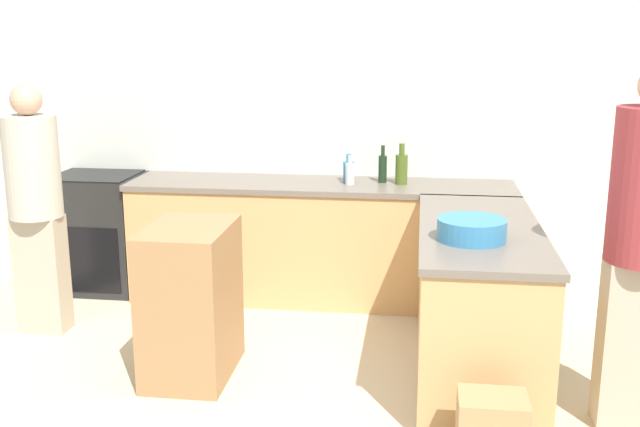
# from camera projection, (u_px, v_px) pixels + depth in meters

# --- Properties ---
(wall_back) EXTENTS (8.00, 0.06, 2.70)m
(wall_back) POSITION_uv_depth(u_px,v_px,m) (326.00, 116.00, 5.74)
(wall_back) COLOR silver
(wall_back) RESTS_ON ground_plane
(counter_back) EXTENTS (2.84, 0.65, 0.90)m
(counter_back) POSITION_uv_depth(u_px,v_px,m) (320.00, 241.00, 5.62)
(counter_back) COLOR tan
(counter_back) RESTS_ON ground_plane
(counter_peninsula) EXTENTS (0.69, 1.70, 0.90)m
(counter_peninsula) POSITION_uv_depth(u_px,v_px,m) (476.00, 300.00, 4.38)
(counter_peninsula) COLOR tan
(counter_peninsula) RESTS_ON ground_plane
(range_oven) EXTENTS (0.67, 0.59, 0.91)m
(range_oven) POSITION_uv_depth(u_px,v_px,m) (98.00, 232.00, 5.87)
(range_oven) COLOR black
(range_oven) RESTS_ON ground_plane
(island_table) EXTENTS (0.46, 0.67, 0.90)m
(island_table) POSITION_uv_depth(u_px,v_px,m) (191.00, 301.00, 4.35)
(island_table) COLOR #997047
(island_table) RESTS_ON ground_plane
(mixing_bowl) EXTENTS (0.37, 0.37, 0.12)m
(mixing_bowl) POSITION_uv_depth(u_px,v_px,m) (472.00, 229.00, 3.98)
(mixing_bowl) COLOR teal
(mixing_bowl) RESTS_ON counter_peninsula
(olive_oil_bottle) EXTENTS (0.09, 0.09, 0.30)m
(olive_oil_bottle) POSITION_uv_depth(u_px,v_px,m) (401.00, 168.00, 5.44)
(olive_oil_bottle) COLOR #475B1E
(olive_oil_bottle) RESTS_ON counter_back
(wine_bottle_dark) EXTENTS (0.06, 0.06, 0.28)m
(wine_bottle_dark) POSITION_uv_depth(u_px,v_px,m) (383.00, 168.00, 5.50)
(wine_bottle_dark) COLOR black
(wine_bottle_dark) RESTS_ON counter_back
(dish_soap_bottle) EXTENTS (0.08, 0.08, 0.21)m
(dish_soap_bottle) POSITION_uv_depth(u_px,v_px,m) (349.00, 171.00, 5.53)
(dish_soap_bottle) COLOR #338CBF
(dish_soap_bottle) RESTS_ON counter_back
(vinegar_bottle_clear) EXTENTS (0.07, 0.07, 0.21)m
(vinegar_bottle_clear) POSITION_uv_depth(u_px,v_px,m) (350.00, 173.00, 5.44)
(vinegar_bottle_clear) COLOR silver
(vinegar_bottle_clear) RESTS_ON counter_back
(person_by_range) EXTENTS (0.35, 0.35, 1.66)m
(person_by_range) POSITION_uv_depth(u_px,v_px,m) (35.00, 201.00, 4.90)
(person_by_range) COLOR #ADA38E
(person_by_range) RESTS_ON ground_plane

